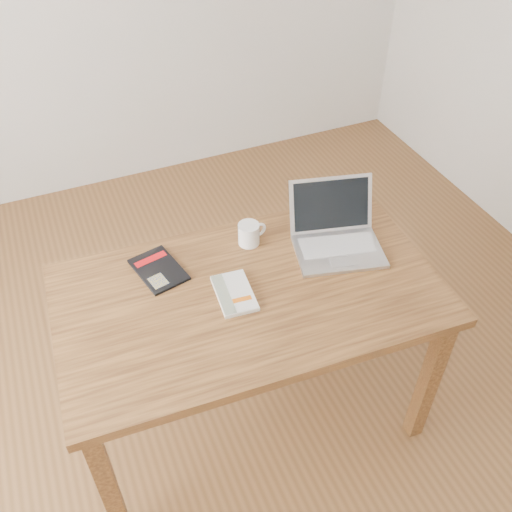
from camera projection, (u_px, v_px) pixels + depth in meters
name	position (u px, v px, depth m)	size (l,w,h in m)	color
room	(190.00, 154.00, 1.54)	(4.04, 4.04, 2.70)	brown
desk	(250.00, 309.00, 2.06)	(1.39, 0.84, 0.75)	brown
white_guidebook	(234.00, 293.00, 1.98)	(0.14, 0.21, 0.02)	silver
black_guidebook	(159.00, 270.00, 2.08)	(0.19, 0.24, 0.01)	black
laptop	(336.00, 234.00, 2.16)	(0.39, 0.38, 0.22)	silver
coffee_mug	(249.00, 233.00, 2.16)	(0.12, 0.08, 0.09)	white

